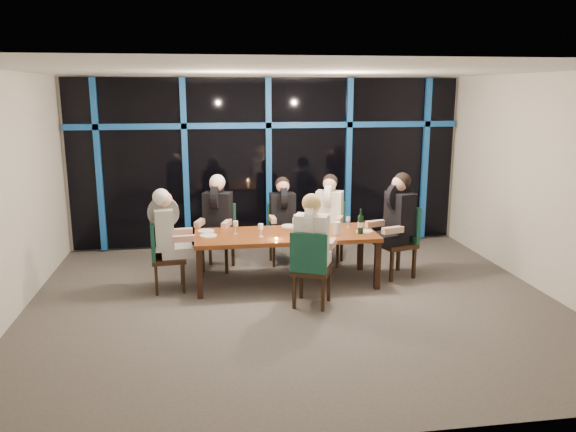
# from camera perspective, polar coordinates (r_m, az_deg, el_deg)

# --- Properties ---
(room) EXTENTS (7.04, 7.00, 3.02)m
(room) POSITION_cam_1_polar(r_m,az_deg,el_deg) (7.06, 0.73, 6.67)
(room) COLOR #59534E
(room) RESTS_ON ground
(window_wall) EXTENTS (6.86, 0.43, 2.94)m
(window_wall) POSITION_cam_1_polar(r_m,az_deg,el_deg) (10.00, -1.94, 5.73)
(window_wall) COLOR black
(window_wall) RESTS_ON ground
(dining_table) EXTENTS (2.60, 1.00, 0.75)m
(dining_table) POSITION_cam_1_polar(r_m,az_deg,el_deg) (8.08, -0.21, -2.24)
(dining_table) COLOR brown
(dining_table) RESTS_ON ground
(chair_far_left) EXTENTS (0.60, 0.60, 1.02)m
(chair_far_left) POSITION_cam_1_polar(r_m,az_deg,el_deg) (8.89, -7.00, -1.68)
(chair_far_left) COLOR black
(chair_far_left) RESTS_ON ground
(chair_far_mid) EXTENTS (0.46, 0.46, 0.96)m
(chair_far_mid) POSITION_cam_1_polar(r_m,az_deg,el_deg) (9.13, -0.60, -1.42)
(chair_far_mid) COLOR black
(chair_far_mid) RESTS_ON ground
(chair_far_right) EXTENTS (0.61, 0.61, 1.00)m
(chair_far_right) POSITION_cam_1_polar(r_m,az_deg,el_deg) (9.13, 4.26, -1.33)
(chair_far_right) COLOR black
(chair_far_right) RESTS_ON ground
(chair_end_left) EXTENTS (0.50, 0.50, 0.99)m
(chair_end_left) POSITION_cam_1_polar(r_m,az_deg,el_deg) (8.01, -12.69, -3.65)
(chair_end_left) COLOR black
(chair_end_left) RESTS_ON ground
(chair_end_right) EXTENTS (0.62, 0.62, 1.08)m
(chair_end_right) POSITION_cam_1_polar(r_m,az_deg,el_deg) (8.61, 11.44, -2.11)
(chair_end_right) COLOR black
(chair_end_right) RESTS_ON ground
(chair_near_mid) EXTENTS (0.62, 0.62, 1.02)m
(chair_near_mid) POSITION_cam_1_polar(r_m,az_deg,el_deg) (7.22, 2.30, -5.01)
(chair_near_mid) COLOR black
(chair_near_mid) RESTS_ON ground
(diner_far_left) EXTENTS (0.61, 0.70, 0.99)m
(diner_far_left) POSITION_cam_1_polar(r_m,az_deg,el_deg) (8.72, -7.23, 0.75)
(diner_far_left) COLOR black
(diner_far_left) RESTS_ON ground
(diner_far_mid) EXTENTS (0.48, 0.60, 0.94)m
(diner_far_mid) POSITION_cam_1_polar(r_m,az_deg,el_deg) (8.97, -0.52, 0.83)
(diner_far_mid) COLOR black
(diner_far_mid) RESTS_ON ground
(diner_far_right) EXTENTS (0.63, 0.68, 0.97)m
(diner_far_right) POSITION_cam_1_polar(r_m,az_deg,el_deg) (8.96, 4.20, 0.99)
(diner_far_right) COLOR white
(diner_far_right) RESTS_ON ground
(diner_end_left) EXTENTS (0.64, 0.52, 0.97)m
(diner_end_left) POSITION_cam_1_polar(r_m,az_deg,el_deg) (7.91, -12.22, -0.89)
(diner_end_left) COLOR black
(diner_end_left) RESTS_ON ground
(diner_end_right) EXTENTS (0.73, 0.62, 1.05)m
(diner_end_right) POSITION_cam_1_polar(r_m,az_deg,el_deg) (8.46, 11.07, 0.61)
(diner_end_right) COLOR black
(diner_end_right) RESTS_ON ground
(diner_near_mid) EXTENTS (0.64, 0.70, 0.99)m
(diner_near_mid) POSITION_cam_1_polar(r_m,az_deg,el_deg) (7.19, 2.48, -1.75)
(diner_near_mid) COLOR white
(diner_near_mid) RESTS_ON ground
(plate_far_left) EXTENTS (0.24, 0.24, 0.01)m
(plate_far_left) POSITION_cam_1_polar(r_m,az_deg,el_deg) (8.25, -8.32, -1.53)
(plate_far_left) COLOR white
(plate_far_left) RESTS_ON dining_table
(plate_far_mid) EXTENTS (0.24, 0.24, 0.01)m
(plate_far_mid) POSITION_cam_1_polar(r_m,az_deg,el_deg) (8.46, 0.12, -1.03)
(plate_far_mid) COLOR white
(plate_far_mid) RESTS_ON dining_table
(plate_far_right) EXTENTS (0.24, 0.24, 0.01)m
(plate_far_right) POSITION_cam_1_polar(r_m,az_deg,el_deg) (8.47, 3.42, -1.04)
(plate_far_right) COLOR white
(plate_far_right) RESTS_ON dining_table
(plate_end_left) EXTENTS (0.24, 0.24, 0.01)m
(plate_end_left) POSITION_cam_1_polar(r_m,az_deg,el_deg) (7.99, -8.11, -1.98)
(plate_end_left) COLOR white
(plate_end_left) RESTS_ON dining_table
(plate_end_right) EXTENTS (0.24, 0.24, 0.01)m
(plate_end_right) POSITION_cam_1_polar(r_m,az_deg,el_deg) (8.22, 7.77, -1.56)
(plate_end_right) COLOR white
(plate_end_right) RESTS_ON dining_table
(plate_near_mid) EXTENTS (0.24, 0.24, 0.01)m
(plate_near_mid) POSITION_cam_1_polar(r_m,az_deg,el_deg) (7.78, 3.40, -2.28)
(plate_near_mid) COLOR white
(plate_near_mid) RESTS_ON dining_table
(wine_bottle) EXTENTS (0.08, 0.08, 0.37)m
(wine_bottle) POSITION_cam_1_polar(r_m,az_deg,el_deg) (8.08, 7.38, -0.82)
(wine_bottle) COLOR black
(wine_bottle) RESTS_ON dining_table
(water_pitcher) EXTENTS (0.12, 0.10, 0.19)m
(water_pitcher) POSITION_cam_1_polar(r_m,az_deg,el_deg) (8.00, 4.98, -1.25)
(water_pitcher) COLOR silver
(water_pitcher) RESTS_ON dining_table
(tea_light) EXTENTS (0.05, 0.05, 0.03)m
(tea_light) POSITION_cam_1_polar(r_m,az_deg,el_deg) (7.74, -1.20, -2.30)
(tea_light) COLOR #FBAA4B
(tea_light) RESTS_ON dining_table
(wine_glass_a) EXTENTS (0.07, 0.07, 0.18)m
(wine_glass_a) POSITION_cam_1_polar(r_m,az_deg,el_deg) (7.86, -2.80, -1.16)
(wine_glass_a) COLOR silver
(wine_glass_a) RESTS_ON dining_table
(wine_glass_b) EXTENTS (0.07, 0.07, 0.19)m
(wine_glass_b) POSITION_cam_1_polar(r_m,az_deg,el_deg) (8.18, 0.70, -0.58)
(wine_glass_b) COLOR white
(wine_glass_b) RESTS_ON dining_table
(wine_glass_c) EXTENTS (0.08, 0.08, 0.20)m
(wine_glass_c) POSITION_cam_1_polar(r_m,az_deg,el_deg) (7.97, 2.75, -0.91)
(wine_glass_c) COLOR silver
(wine_glass_c) RESTS_ON dining_table
(wine_glass_d) EXTENTS (0.07, 0.07, 0.19)m
(wine_glass_d) POSITION_cam_1_polar(r_m,az_deg,el_deg) (8.04, -5.35, -0.86)
(wine_glass_d) COLOR silver
(wine_glass_d) RESTS_ON dining_table
(wine_glass_e) EXTENTS (0.06, 0.06, 0.16)m
(wine_glass_e) POSITION_cam_1_polar(r_m,az_deg,el_deg) (8.44, 6.12, -0.38)
(wine_glass_e) COLOR silver
(wine_glass_e) RESTS_ON dining_table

